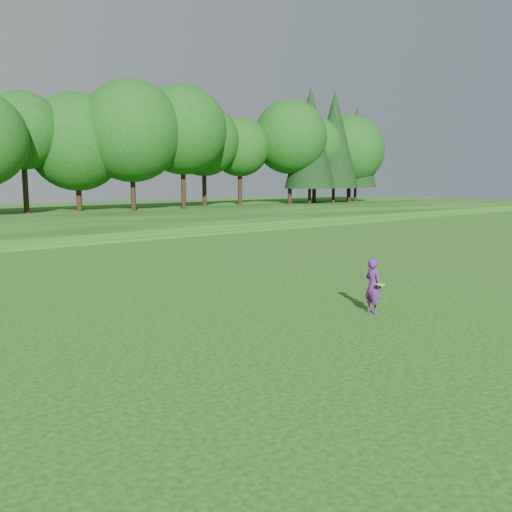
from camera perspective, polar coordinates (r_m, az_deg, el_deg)
ground at (r=16.64m, az=4.75°, el=-5.51°), size 140.00×140.00×0.00m
walking_path at (r=33.73m, az=-19.75°, el=0.99°), size 130.00×1.60×0.04m
woman at (r=16.53m, az=11.62°, el=-2.94°), size 0.45×0.79×1.58m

